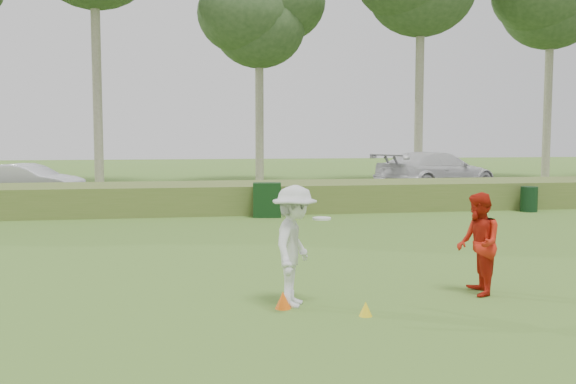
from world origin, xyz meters
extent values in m
plane|color=#416E24|center=(0.00, 0.00, 0.00)|extent=(120.00, 120.00, 0.00)
cube|color=#52692A|center=(0.00, 12.00, 0.45)|extent=(80.00, 3.00, 0.90)
cube|color=#2D2D2D|center=(0.00, 17.00, 0.03)|extent=(80.00, 6.00, 0.06)
cylinder|color=gray|center=(-6.00, 23.00, 7.75)|extent=(0.44, 0.44, 15.50)
cylinder|color=gray|center=(2.00, 24.50, 5.75)|extent=(0.44, 0.44, 11.50)
ellipsoid|color=#2E4824|center=(2.00, 24.50, 8.62)|extent=(6.24, 6.24, 5.28)
cylinder|color=gray|center=(10.00, 22.50, 7.00)|extent=(0.44, 0.44, 14.00)
cylinder|color=gray|center=(18.00, 23.80, 6.75)|extent=(0.44, 0.44, 13.50)
imported|color=silver|center=(-0.60, -0.03, 0.88)|extent=(1.05, 1.30, 1.75)
cylinder|color=white|center=(-0.20, -0.03, 1.27)|extent=(0.27, 0.27, 0.03)
imported|color=red|center=(2.32, 0.12, 0.80)|extent=(0.75, 0.88, 1.59)
cone|color=#FF600D|center=(-0.79, -0.18, 0.12)|extent=(0.23, 0.23, 0.25)
cone|color=yellow|center=(0.26, -0.74, 0.10)|extent=(0.18, 0.18, 0.20)
cube|color=#113313|center=(0.41, 10.14, 0.52)|extent=(0.90, 0.63, 1.04)
cylinder|color=black|center=(9.01, 10.11, 0.41)|extent=(0.69, 0.69, 0.81)
imported|color=white|center=(-7.77, 16.11, 0.74)|extent=(4.38, 2.72, 1.36)
imported|color=silver|center=(8.85, 17.35, 0.92)|extent=(6.38, 4.55, 1.72)
camera|label=1|loc=(-2.23, -9.02, 2.46)|focal=40.00mm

